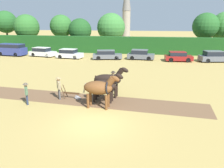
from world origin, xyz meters
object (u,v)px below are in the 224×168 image
tree_left (27,27)px  draft_horse_lead_left (99,88)px  tree_right (206,26)px  parked_car_left (42,52)px  church_spire (127,6)px  tree_far_left (6,22)px  parked_car_center_left (69,54)px  parked_van (12,49)px  plow (73,95)px  draft_horse_trail_left (109,80)px  parked_car_center_right (141,55)px  tree_center (80,30)px  parked_car_far_right (214,57)px  parked_car_center (107,55)px  farmer_onlooker_left (26,92)px  farmer_at_plow (59,86)px  farmer_beside_team (113,79)px  tree_center_right (111,27)px  tree_center_left (61,26)px  draft_horse_lead_right (105,86)px  parked_car_right (178,57)px

tree_left → draft_horse_lead_left: bearing=-53.3°
tree_right → parked_car_left: tree_right is taller
church_spire → tree_far_left: bearing=-124.6°
parked_car_center_left → parked_car_left: bearing=175.9°
tree_left → parked_van: 12.02m
plow → draft_horse_trail_left: bearing=25.2°
draft_horse_lead_left → parked_car_center_right: draft_horse_lead_left is taller
tree_center → draft_horse_lead_left: (11.32, -31.29, -2.44)m
parked_car_far_right → parked_car_center_right: bearing=167.8°
plow → parked_car_center: size_ratio=0.34×
draft_horse_trail_left → farmer_onlooker_left: 6.15m
farmer_at_plow → farmer_onlooker_left: bearing=-175.9°
farmer_at_plow → parked_car_center_left: size_ratio=0.41×
draft_horse_lead_left → parked_van: draft_horse_lead_left is taller
tree_right → farmer_beside_team: bearing=-115.6°
tree_center_right → plow: tree_center_right is taller
plow → parked_car_left: (-12.02, 18.90, 0.42)m
tree_center_left → tree_right: bearing=-3.2°
tree_center → draft_horse_trail_left: 31.18m
plow → parked_car_left: parked_car_left is taller
tree_left → farmer_beside_team: size_ratio=4.10×
farmer_at_plow → parked_car_far_right: size_ratio=0.39×
farmer_at_plow → parked_car_center: size_ratio=0.37×
tree_center_left → church_spire: bearing=73.1°
farmer_at_plow → parked_car_left: bearing=85.7°
draft_horse_lead_right → draft_horse_trail_left: (0.10, 1.21, 0.14)m
tree_center → plow: tree_center is taller
parked_car_left → parked_car_far_right: size_ratio=1.02×
tree_left → parked_car_far_right: 37.92m
tree_right → parked_car_left: size_ratio=1.58×
tree_far_left → draft_horse_trail_left: bearing=-45.9°
tree_far_left → draft_horse_lead_right: 43.67m
draft_horse_lead_left → parked_car_right: size_ratio=0.66×
draft_horse_trail_left → parked_van: (-20.35, 17.88, -0.34)m
tree_left → parked_car_left: bearing=-51.1°
parked_car_center_right → tree_center: bearing=143.6°
farmer_at_plow → farmer_onlooker_left: farmer_at_plow is taller
tree_far_left → parked_car_right: bearing=-20.1°
tree_center → farmer_at_plow: bearing=-75.4°
farmer_onlooker_left → parked_car_far_right: 26.98m
farmer_onlooker_left → parked_car_left: bearing=81.5°
farmer_onlooker_left → parked_car_far_right: farmer_onlooker_left is taller
parked_car_center → parked_car_left: bearing=163.7°
tree_center → parked_car_center: bearing=-55.9°
tree_center_right → tree_center_left: bearing=-178.4°
farmer_onlooker_left → parked_car_center: size_ratio=0.34×
parked_car_center → church_spire: bearing=80.9°
tree_center_left → farmer_at_plow: (12.66, -31.84, -3.57)m
parked_car_far_right → tree_far_left: bearing=151.5°
tree_far_left → parked_car_left: (15.01, -12.73, -4.75)m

